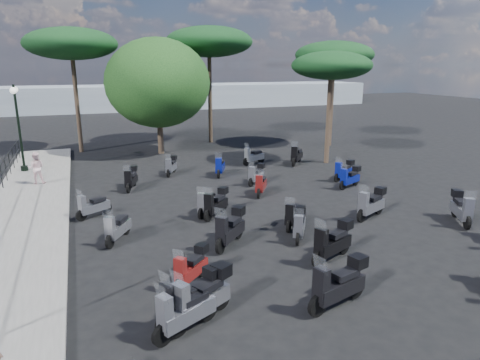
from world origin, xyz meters
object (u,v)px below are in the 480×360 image
object	(u,v)px
scooter_29	(297,156)
pine_2	(71,44)
scooter_1	(184,313)
scooter_15	(216,204)
scooter_11	(171,166)
broadleaf_tree	(158,83)
scooter_10	(207,204)
scooter_17	(220,167)
lamp_post_2	(18,123)
scooter_23	(253,157)
pine_3	(331,66)
scooter_8	(201,298)
scooter_14	(333,243)
scooter_21	(293,215)
scooter_30	(350,178)
scooter_2	(191,268)
scooter_26	(462,209)
scooter_7	(191,299)
scooter_13	(339,285)
scooter_20	(299,225)
scooter_3	(117,229)
scooter_27	(371,204)
pine_0	(209,42)
pedestrian_far	(36,168)
scooter_16	(261,185)
scooter_22	(256,175)
scooter_28	(344,171)
scooter_5	(131,179)
scooter_9	(230,229)
pine_1	(334,55)

from	to	relation	value
scooter_29	pine_2	world-z (taller)	pine_2
scooter_1	scooter_15	bearing A→B (deg)	-48.98
scooter_11	broadleaf_tree	world-z (taller)	broadleaf_tree
scooter_10	scooter_17	bearing A→B (deg)	-73.02
scooter_10	pine_2	distance (m)	16.51
lamp_post_2	scooter_23	xyz separation A→B (m)	(12.05, -2.29, -2.23)
scooter_11	broadleaf_tree	xyz separation A→B (m)	(0.54, 5.75, 3.99)
pine_3	scooter_8	bearing A→B (deg)	-130.92
scooter_14	scooter_21	distance (m)	2.74
scooter_8	scooter_30	distance (m)	12.28
scooter_2	scooter_26	xyz separation A→B (m)	(10.22, 0.94, 0.07)
scooter_1	scooter_7	bearing A→B (deg)	-60.27
scooter_13	scooter_20	size ratio (longest dim) A/B	1.33
lamp_post_2	scooter_30	xyz separation A→B (m)	(14.40, -8.30, -2.21)
scooter_17	broadleaf_tree	size ratio (longest dim) A/B	0.21
scooter_13	lamp_post_2	bearing A→B (deg)	10.15
scooter_8	scooter_15	bearing A→B (deg)	-50.37
scooter_26	broadleaf_tree	world-z (taller)	broadleaf_tree
scooter_13	pine_2	size ratio (longest dim) A/B	0.23
scooter_10	scooter_30	size ratio (longest dim) A/B	0.87
scooter_3	scooter_27	world-z (taller)	scooter_27
broadleaf_tree	pine_0	size ratio (longest dim) A/B	0.88
scooter_8	scooter_30	size ratio (longest dim) A/B	1.16
pedestrian_far	scooter_7	xyz separation A→B (m)	(3.99, -13.19, -0.34)
scooter_1	scooter_16	xyz separation A→B (m)	(5.50, 8.66, -0.04)
lamp_post_2	broadleaf_tree	world-z (taller)	broadleaf_tree
scooter_22	scooter_27	distance (m)	6.25
scooter_26	pine_3	xyz separation A→B (m)	(0.74, 10.24, 4.93)
scooter_10	scooter_15	xyz separation A→B (m)	(0.26, -0.32, 0.06)
scooter_1	scooter_13	xyz separation A→B (m)	(3.62, -0.25, 0.08)
lamp_post_2	scooter_15	bearing A→B (deg)	-55.38
scooter_2	scooter_14	bearing A→B (deg)	-134.03
broadleaf_tree	scooter_7	bearing A→B (deg)	-98.60
broadleaf_tree	scooter_26	bearing A→B (deg)	-64.66
scooter_30	scooter_28	bearing A→B (deg)	-46.04
scooter_14	pine_3	xyz separation A→B (m)	(6.76, 11.23, 4.91)
scooter_27	pine_0	xyz separation A→B (m)	(-0.82, 17.68, 6.54)
scooter_1	scooter_3	bearing A→B (deg)	-17.29
scooter_5	scooter_30	xyz separation A→B (m)	(9.52, -3.28, -0.02)
scooter_10	scooter_16	distance (m)	3.37
scooter_7	scooter_11	distance (m)	13.41
scooter_9	scooter_17	xyz separation A→B (m)	(2.45, 8.50, -0.09)
scooter_28	scooter_26	bearing A→B (deg)	161.17
scooter_17	scooter_20	size ratio (longest dim) A/B	1.11
lamp_post_2	scooter_17	size ratio (longest dim) A/B	2.93
lamp_post_2	pine_0	bearing A→B (deg)	23.02
lamp_post_2	pine_1	distance (m)	19.76
scooter_28	scooter_29	bearing A→B (deg)	-15.59
scooter_30	scooter_23	bearing A→B (deg)	-2.25
lamp_post_2	scooter_9	size ratio (longest dim) A/B	3.06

